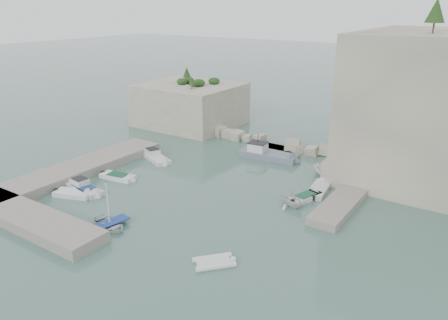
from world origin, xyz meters
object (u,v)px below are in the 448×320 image
Objects in this scene: work_boat at (268,159)px; motorboat_e at (74,196)px; motorboat_d at (85,191)px; tender_east_c at (319,192)px; rowboat at (110,227)px; inflatable_dinghy at (214,264)px; motorboat_c at (118,179)px; tender_east_b at (305,200)px; tender_east_d at (325,177)px; motorboat_a at (156,159)px; tender_east_a at (291,205)px.

motorboat_e is at bearing -122.77° from work_boat.
motorboat_d is 26.39m from tender_east_c.
motorboat_d is 9.81m from rowboat.
work_boat reaches higher than tender_east_c.
inflatable_dinghy is 18.42m from tender_east_c.
motorboat_c is 1.08× the size of tender_east_b.
tender_east_d is at bearing 24.48° from motorboat_e.
tender_east_b is (21.64, 11.75, 0.00)m from motorboat_d.
work_boat reaches higher than motorboat_a.
work_boat is at bearing 57.80° from motorboat_a.
tender_east_b is 2.82m from tender_east_c.
motorboat_c is at bearing -60.37° from motorboat_a.
motorboat_c is 23.76m from tender_east_c.
tender_east_a is at bearing 33.66° from motorboat_d.
motorboat_a is 21.71m from tender_east_a.
inflatable_dinghy is at bearing -156.09° from tender_east_d.
motorboat_a reaches higher than motorboat_c.
tender_east_a is at bearing -154.88° from tender_east_d.
rowboat reaches higher than inflatable_dinghy.
work_boat is (-9.03, 11.60, 0.00)m from tender_east_a.
work_boat reaches higher than motorboat_c.
motorboat_c is 1.31× the size of inflatable_dinghy.
tender_east_a is 5.03m from tender_east_c.
inflatable_dinghy is at bearing -77.15° from rowboat.
tender_east_d is 9.22m from work_boat.
work_boat reaches higher than rowboat.
work_boat is (11.53, 16.60, 0.00)m from motorboat_c.
motorboat_e is at bearing 159.74° from tender_east_d.
tender_east_a is at bearing 4.64° from motorboat_c.
motorboat_e is at bearing 124.90° from inflatable_dinghy.
inflatable_dinghy is 26.48m from work_boat.
rowboat reaches higher than motorboat_e.
motorboat_a is 19.06m from rowboat.
tender_east_b is at bearing 2.46° from tender_east_a.
rowboat is at bearing 177.54° from tender_east_d.
work_boat is at bearing 102.05° from tender_east_d.
tender_east_d reaches higher than tender_east_b.
motorboat_d reaches higher than rowboat.
motorboat_c is (0.32, 6.20, 0.00)m from motorboat_e.
motorboat_a is at bearing -149.92° from work_boat.
motorboat_a is 7.78m from motorboat_c.
tender_east_d is at bearing -16.56° from rowboat.
tender_east_a is (21.54, -2.72, 0.00)m from motorboat_a.
motorboat_c is (0.97, -7.71, 0.00)m from motorboat_a.
work_boat is at bearing 42.14° from motorboat_e.
tender_east_d is at bearing 19.59° from tender_east_a.
tender_east_d reaches higher than inflatable_dinghy.
rowboat is at bearing -37.38° from motorboat_e.
tender_east_d is at bearing 40.06° from motorboat_a.
tender_east_c is 0.63× the size of work_boat.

